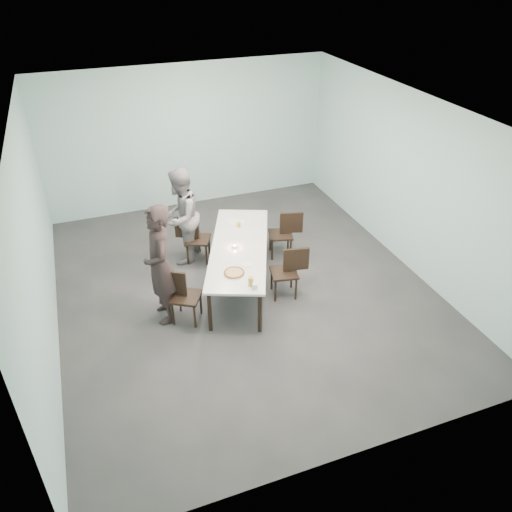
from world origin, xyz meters
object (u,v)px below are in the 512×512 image
object	(u,v)px
table	(239,249)
side_plate	(247,264)
amber_tumbler	(239,225)
water_tumbler	(255,286)
pizza	(234,273)
beer_glass	(251,282)
diner_far	(181,217)
tealight	(234,247)
diner_near	(160,265)
chair_near_left	(181,292)
chair_far_left	(193,236)
chair_near_right	(289,269)
chair_far_right	(285,231)

from	to	relation	value
table	side_plate	bearing A→B (deg)	-96.54
table	side_plate	size ratio (longest dim) A/B	15.26
side_plate	amber_tumbler	xyz separation A→B (m)	(0.27, 1.18, 0.04)
amber_tumbler	water_tumbler	bearing A→B (deg)	-101.43
pizza	beer_glass	bearing A→B (deg)	-70.91
diner_far	beer_glass	size ratio (longest dim) A/B	11.70
tealight	table	bearing A→B (deg)	10.68
table	water_tumbler	distance (m)	1.21
diner_far	side_plate	world-z (taller)	diner_far
diner_far	water_tumbler	bearing A→B (deg)	48.52
diner_near	pizza	xyz separation A→B (m)	(1.04, -0.30, -0.19)
diner_near	amber_tumbler	xyz separation A→B (m)	(1.57, 1.06, -0.17)
side_plate	amber_tumbler	world-z (taller)	amber_tumbler
diner_far	beer_glass	distance (m)	2.27
beer_glass	water_tumbler	world-z (taller)	beer_glass
chair_near_left	beer_glass	xyz separation A→B (m)	(0.94, -0.53, 0.32)
diner_near	tealight	distance (m)	1.36
diner_near	diner_far	world-z (taller)	diner_near
table	beer_glass	distance (m)	1.13
chair_near_left	amber_tumbler	distance (m)	1.82
diner_near	pizza	bearing A→B (deg)	74.75
diner_far	amber_tumbler	xyz separation A→B (m)	(0.91, -0.48, -0.09)
tealight	amber_tumbler	distance (m)	0.71
chair_far_left	tealight	xyz separation A→B (m)	(0.45, -1.03, 0.27)
table	chair_near_right	world-z (taller)	chair_near_right
chair_far_left	diner_far	world-z (taller)	diner_far
chair_far_right	diner_far	xyz separation A→B (m)	(-1.79, 0.50, 0.38)
tealight	chair_near_left	bearing A→B (deg)	-152.01
table	diner_far	world-z (taller)	diner_far
chair_far_right	beer_glass	world-z (taller)	beer_glass
amber_tumbler	table	bearing A→B (deg)	-108.04
side_plate	tealight	world-z (taller)	tealight
chair_near_left	pizza	size ratio (longest dim) A/B	2.56
pizza	side_plate	size ratio (longest dim) A/B	1.89
chair_near_right	amber_tumbler	distance (m)	1.30
chair_near_right	side_plate	size ratio (longest dim) A/B	4.83
chair_near_right	tealight	size ratio (longest dim) A/B	15.54
beer_glass	water_tumbler	bearing A→B (deg)	-71.82
chair_far_left	chair_far_right	bearing A→B (deg)	10.09
side_plate	beer_glass	world-z (taller)	beer_glass
diner_far	beer_glass	xyz separation A→B (m)	(0.51, -2.21, -0.05)
diner_near	chair_near_right	bearing A→B (deg)	87.24
pizza	beer_glass	size ratio (longest dim) A/B	2.27
chair_far_right	diner_near	size ratio (longest dim) A/B	0.45
chair_near_right	diner_near	bearing A→B (deg)	7.93
table	chair_far_right	world-z (taller)	chair_far_right
pizza	tealight	bearing A→B (deg)	71.33
chair_near_right	beer_glass	xyz separation A→B (m)	(-0.86, -0.55, 0.32)
chair_near_right	pizza	size ratio (longest dim) A/B	2.56
chair_far_left	side_plate	distance (m)	1.66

